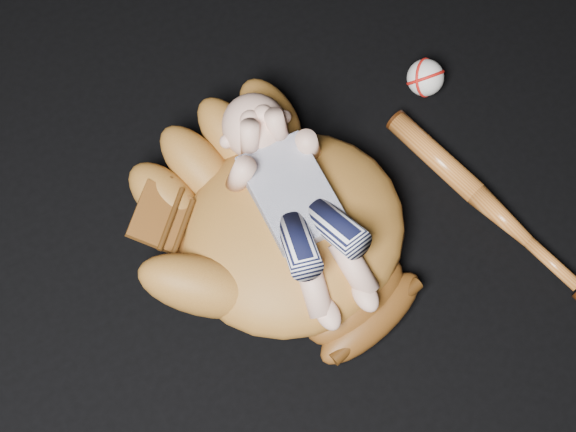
{
  "coord_description": "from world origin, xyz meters",
  "views": [
    {
      "loc": [
        -0.36,
        -0.39,
        1.26
      ],
      "look_at": [
        -0.11,
        0.07,
        0.09
      ],
      "focal_mm": 50.0,
      "sensor_mm": 36.0,
      "label": 1
    }
  ],
  "objects_px": {
    "baseball_glove": "(294,227)",
    "baseball_bat": "(487,203)",
    "newborn_baby": "(301,208)",
    "baseball": "(425,78)"
  },
  "relations": [
    {
      "from": "baseball_glove",
      "to": "baseball_bat",
      "type": "relative_size",
      "value": 1.21
    },
    {
      "from": "baseball_glove",
      "to": "newborn_baby",
      "type": "distance_m",
      "value": 0.06
    },
    {
      "from": "baseball_bat",
      "to": "newborn_baby",
      "type": "bearing_deg",
      "value": 162.94
    },
    {
      "from": "baseball_bat",
      "to": "baseball",
      "type": "height_order",
      "value": "baseball"
    },
    {
      "from": "baseball_bat",
      "to": "baseball_glove",
      "type": "bearing_deg",
      "value": 163.69
    },
    {
      "from": "newborn_baby",
      "to": "baseball_bat",
      "type": "xyz_separation_m",
      "value": [
        0.31,
        -0.1,
        -0.12
      ]
    },
    {
      "from": "newborn_baby",
      "to": "baseball",
      "type": "distance_m",
      "value": 0.4
    },
    {
      "from": "newborn_baby",
      "to": "baseball_bat",
      "type": "distance_m",
      "value": 0.35
    },
    {
      "from": "baseball_glove",
      "to": "baseball_bat",
      "type": "height_order",
      "value": "baseball_glove"
    },
    {
      "from": "newborn_baby",
      "to": "baseball",
      "type": "bearing_deg",
      "value": 27.16
    }
  ]
}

